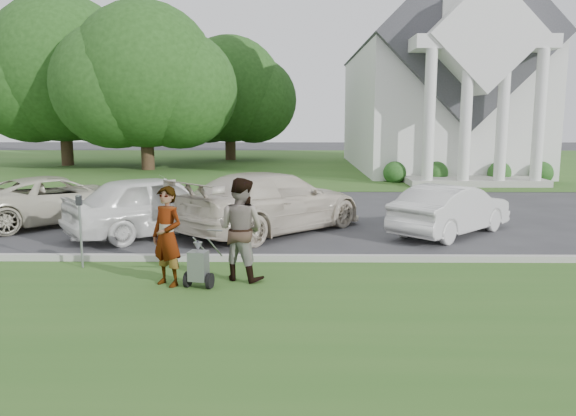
{
  "coord_description": "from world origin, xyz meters",
  "views": [
    {
      "loc": [
        0.7,
        -11.15,
        3.06
      ],
      "look_at": [
        0.57,
        0.0,
        1.26
      ],
      "focal_mm": 35.0,
      "sensor_mm": 36.0,
      "label": 1
    }
  ],
  "objects_px": {
    "tree_far": "(62,76)",
    "car_c": "(273,202)",
    "tree_back": "(229,94)",
    "car_d": "(451,210)",
    "parking_meter_near": "(80,222)",
    "church": "(435,69)",
    "striping_cart": "(199,267)",
    "person_right": "(241,230)",
    "car_b": "(158,205)",
    "car_a": "(57,199)",
    "tree_left": "(145,82)",
    "person_left": "(167,237)"
  },
  "relations": [
    {
      "from": "tree_left",
      "to": "tree_back",
      "type": "xyz_separation_m",
      "value": [
        4.0,
        8.0,
        -0.38
      ]
    },
    {
      "from": "parking_meter_near",
      "to": "car_c",
      "type": "distance_m",
      "value": 5.32
    },
    {
      "from": "tree_left",
      "to": "parking_meter_near",
      "type": "xyz_separation_m",
      "value": [
        4.36,
        -22.0,
        -4.15
      ]
    },
    {
      "from": "parking_meter_near",
      "to": "person_left",
      "type": "bearing_deg",
      "value": -30.31
    },
    {
      "from": "tree_back",
      "to": "striping_cart",
      "type": "height_order",
      "value": "tree_back"
    },
    {
      "from": "person_right",
      "to": "car_c",
      "type": "height_order",
      "value": "person_right"
    },
    {
      "from": "tree_left",
      "to": "person_right",
      "type": "relative_size",
      "value": 5.47
    },
    {
      "from": "tree_far",
      "to": "car_c",
      "type": "xyz_separation_m",
      "value": [
        14.13,
        -21.25,
        -4.88
      ]
    },
    {
      "from": "tree_left",
      "to": "car_d",
      "type": "height_order",
      "value": "tree_left"
    },
    {
      "from": "tree_left",
      "to": "person_left",
      "type": "relative_size",
      "value": 5.82
    },
    {
      "from": "tree_far",
      "to": "person_right",
      "type": "height_order",
      "value": "tree_far"
    },
    {
      "from": "striping_cart",
      "to": "car_d",
      "type": "xyz_separation_m",
      "value": [
        5.88,
        4.86,
        0.26
      ]
    },
    {
      "from": "church",
      "to": "person_right",
      "type": "relative_size",
      "value": 12.4
    },
    {
      "from": "tree_far",
      "to": "car_d",
      "type": "relative_size",
      "value": 2.9
    },
    {
      "from": "church",
      "to": "parking_meter_near",
      "type": "xyz_separation_m",
      "value": [
        -12.66,
        -23.13,
        -4.98
      ]
    },
    {
      "from": "tree_far",
      "to": "striping_cart",
      "type": "xyz_separation_m",
      "value": [
        12.98,
        -26.33,
        -5.3
      ]
    },
    {
      "from": "car_c",
      "to": "person_right",
      "type": "bearing_deg",
      "value": 128.06
    },
    {
      "from": "car_c",
      "to": "striping_cart",
      "type": "bearing_deg",
      "value": 120.75
    },
    {
      "from": "person_left",
      "to": "tree_back",
      "type": "bearing_deg",
      "value": 127.22
    },
    {
      "from": "car_b",
      "to": "car_d",
      "type": "height_order",
      "value": "car_b"
    },
    {
      "from": "tree_left",
      "to": "car_a",
      "type": "bearing_deg",
      "value": -84.1
    },
    {
      "from": "person_right",
      "to": "car_c",
      "type": "distance_m",
      "value": 4.57
    },
    {
      "from": "striping_cart",
      "to": "parking_meter_near",
      "type": "relative_size",
      "value": 0.69
    },
    {
      "from": "church",
      "to": "striping_cart",
      "type": "xyz_separation_m",
      "value": [
        -10.03,
        -24.46,
        -5.54
      ]
    },
    {
      "from": "tree_far",
      "to": "parking_meter_near",
      "type": "height_order",
      "value": "tree_far"
    },
    {
      "from": "person_right",
      "to": "car_d",
      "type": "relative_size",
      "value": 0.48
    },
    {
      "from": "tree_back",
      "to": "person_left",
      "type": "xyz_separation_m",
      "value": [
        2.39,
        -31.2,
        -3.81
      ]
    },
    {
      "from": "tree_back",
      "to": "car_c",
      "type": "xyz_separation_m",
      "value": [
        4.12,
        -26.25,
        -3.91
      ]
    },
    {
      "from": "car_c",
      "to": "car_b",
      "type": "bearing_deg",
      "value": 51.33
    },
    {
      "from": "striping_cart",
      "to": "car_a",
      "type": "relative_size",
      "value": 0.21
    },
    {
      "from": "tree_left",
      "to": "car_b",
      "type": "bearing_deg",
      "value": -74.65
    },
    {
      "from": "person_left",
      "to": "person_right",
      "type": "relative_size",
      "value": 0.94
    },
    {
      "from": "tree_left",
      "to": "person_left",
      "type": "xyz_separation_m",
      "value": [
        6.4,
        -23.2,
        -4.2
      ]
    },
    {
      "from": "car_b",
      "to": "car_c",
      "type": "bearing_deg",
      "value": -118.4
    },
    {
      "from": "car_d",
      "to": "parking_meter_near",
      "type": "bearing_deg",
      "value": 67.62
    },
    {
      "from": "person_right",
      "to": "parking_meter_near",
      "type": "xyz_separation_m",
      "value": [
        -3.34,
        0.79,
        -0.01
      ]
    },
    {
      "from": "striping_cart",
      "to": "car_d",
      "type": "relative_size",
      "value": 0.26
    },
    {
      "from": "car_c",
      "to": "person_left",
      "type": "bearing_deg",
      "value": 114.19
    },
    {
      "from": "striping_cart",
      "to": "parking_meter_near",
      "type": "distance_m",
      "value": 3.0
    },
    {
      "from": "tree_back",
      "to": "car_c",
      "type": "relative_size",
      "value": 1.71
    },
    {
      "from": "car_b",
      "to": "car_c",
      "type": "distance_m",
      "value": 3.03
    },
    {
      "from": "person_left",
      "to": "person_right",
      "type": "xyz_separation_m",
      "value": [
        1.3,
        0.4,
        0.06
      ]
    },
    {
      "from": "tree_back",
      "to": "car_a",
      "type": "xyz_separation_m",
      "value": [
        -2.25,
        -24.95,
        -4.04
      ]
    },
    {
      "from": "tree_far",
      "to": "car_c",
      "type": "relative_size",
      "value": 2.07
    },
    {
      "from": "car_b",
      "to": "tree_back",
      "type": "bearing_deg",
      "value": -33.87
    },
    {
      "from": "person_right",
      "to": "car_d",
      "type": "bearing_deg",
      "value": -114.97
    },
    {
      "from": "church",
      "to": "tree_left",
      "type": "relative_size",
      "value": 2.27
    },
    {
      "from": "church",
      "to": "tree_back",
      "type": "bearing_deg",
      "value": 152.15
    },
    {
      "from": "tree_far",
      "to": "tree_back",
      "type": "height_order",
      "value": "tree_far"
    },
    {
      "from": "tree_left",
      "to": "person_left",
      "type": "bearing_deg",
      "value": -74.59
    }
  ]
}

